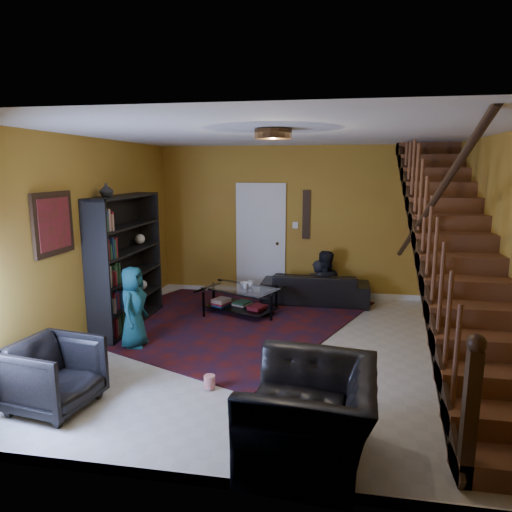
% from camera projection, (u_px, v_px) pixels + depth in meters
% --- Properties ---
extents(floor, '(5.50, 5.50, 0.00)m').
position_uv_depth(floor, '(280.00, 350.00, 6.09)').
color(floor, beige).
rests_on(floor, ground).
extents(room, '(5.50, 5.50, 5.50)m').
position_uv_depth(room, '(210.00, 311.00, 7.59)').
color(room, '#A88725').
rests_on(room, ground).
extents(staircase, '(0.95, 5.02, 3.18)m').
position_uv_depth(staircase, '(456.00, 252.00, 5.47)').
color(staircase, brown).
rests_on(staircase, floor).
extents(bookshelf, '(0.35, 1.80, 2.00)m').
position_uv_depth(bookshelf, '(127.00, 264.00, 6.89)').
color(bookshelf, black).
rests_on(bookshelf, floor).
extents(door, '(0.82, 0.05, 2.05)m').
position_uv_depth(door, '(261.00, 241.00, 8.65)').
color(door, silver).
rests_on(door, floor).
extents(framed_picture, '(0.04, 0.74, 0.74)m').
position_uv_depth(framed_picture, '(53.00, 224.00, 5.32)').
color(framed_picture, maroon).
rests_on(framed_picture, room).
extents(wall_hanging, '(0.14, 0.03, 0.90)m').
position_uv_depth(wall_hanging, '(306.00, 215.00, 8.41)').
color(wall_hanging, black).
rests_on(wall_hanging, room).
extents(ceiling_fixture, '(0.40, 0.40, 0.10)m').
position_uv_depth(ceiling_fixture, '(273.00, 134.00, 4.80)').
color(ceiling_fixture, '#3F2814').
rests_on(ceiling_fixture, room).
extents(rug, '(4.86, 5.13, 0.02)m').
position_uv_depth(rug, '(228.00, 316.00, 7.46)').
color(rug, '#470F0C').
rests_on(rug, floor).
extents(sofa, '(1.91, 0.76, 0.56)m').
position_uv_depth(sofa, '(315.00, 288.00, 8.20)').
color(sofa, black).
rests_on(sofa, floor).
extents(armchair_left, '(0.88, 0.86, 0.71)m').
position_uv_depth(armchair_left, '(54.00, 375.00, 4.56)').
color(armchair_left, black).
rests_on(armchair_left, floor).
extents(armchair_right, '(1.13, 1.27, 0.78)m').
position_uv_depth(armchair_right, '(310.00, 415.00, 3.75)').
color(armchair_right, black).
rests_on(armchair_right, floor).
extents(person_adult_a, '(0.46, 0.32, 1.23)m').
position_uv_depth(person_adult_a, '(317.00, 293.00, 8.26)').
color(person_adult_a, black).
rests_on(person_adult_a, sofa).
extents(person_adult_b, '(0.73, 0.60, 1.40)m').
position_uv_depth(person_adult_b, '(323.00, 289.00, 8.23)').
color(person_adult_b, black).
rests_on(person_adult_b, sofa).
extents(person_child, '(0.38, 0.56, 1.12)m').
position_uv_depth(person_child, '(133.00, 307.00, 6.10)').
color(person_child, '#165056').
rests_on(person_child, armchair_left).
extents(coffee_table, '(1.34, 1.10, 0.44)m').
position_uv_depth(coffee_table, '(241.00, 299.00, 7.56)').
color(coffee_table, black).
rests_on(coffee_table, floor).
extents(cup_a, '(0.17, 0.17, 0.10)m').
position_uv_depth(cup_a, '(250.00, 284.00, 7.57)').
color(cup_a, '#999999').
rests_on(cup_a, coffee_table).
extents(cup_b, '(0.11, 0.11, 0.08)m').
position_uv_depth(cup_b, '(245.00, 286.00, 7.49)').
color(cup_b, '#999999').
rests_on(cup_b, coffee_table).
extents(bowl, '(0.21, 0.21, 0.05)m').
position_uv_depth(bowl, '(246.00, 284.00, 7.69)').
color(bowl, '#999999').
rests_on(bowl, coffee_table).
extents(vase, '(0.18, 0.18, 0.19)m').
position_uv_depth(vase, '(106.00, 190.00, 6.19)').
color(vase, '#999999').
rests_on(vase, bookshelf).
extents(popcorn_bucket, '(0.13, 0.13, 0.14)m').
position_uv_depth(popcorn_bucket, '(210.00, 382.00, 4.98)').
color(popcorn_bucket, red).
rests_on(popcorn_bucket, rug).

